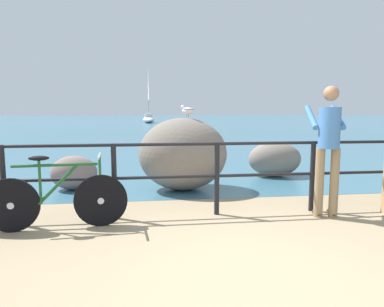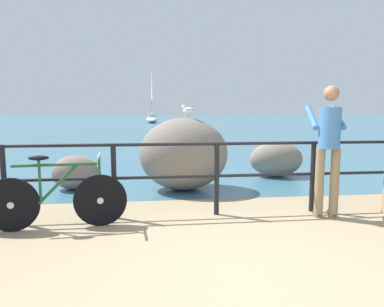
{
  "view_description": "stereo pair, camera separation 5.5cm",
  "coord_description": "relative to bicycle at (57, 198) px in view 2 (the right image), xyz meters",
  "views": [
    {
      "loc": [
        -0.94,
        -2.79,
        1.46
      ],
      "look_at": [
        -0.3,
        2.25,
        0.82
      ],
      "focal_mm": 32.29,
      "sensor_mm": 36.0,
      "label": 1
    },
    {
      "loc": [
        -0.89,
        -2.8,
        1.46
      ],
      "look_at": [
        -0.3,
        2.25,
        0.82
      ],
      "focal_mm": 32.29,
      "sensor_mm": 36.0,
      "label": 2
    }
  ],
  "objects": [
    {
      "name": "ground_plane",
      "position": [
        2.06,
        18.5,
        -0.44
      ],
      "size": [
        120.0,
        120.0,
        0.1
      ],
      "primitive_type": "cube",
      "color": "#937F60"
    },
    {
      "name": "sea_surface",
      "position": [
        2.06,
        46.19,
        -0.39
      ],
      "size": [
        120.0,
        90.0,
        0.01
      ],
      "primitive_type": "cube",
      "color": "#38667A",
      "rests_on": "ground_plane"
    },
    {
      "name": "promenade_railing",
      "position": [
        2.06,
        0.35,
        0.25
      ],
      "size": [
        8.49,
        0.07,
        1.02
      ],
      "color": "black",
      "rests_on": "ground_plane"
    },
    {
      "name": "bicycle",
      "position": [
        0.0,
        0.0,
        0.0
      ],
      "size": [
        1.7,
        0.48,
        0.92
      ],
      "rotation": [
        0.0,
        0.0,
        0.09
      ],
      "color": "black",
      "rests_on": "ground_plane"
    },
    {
      "name": "person_at_railing",
      "position": [
        3.53,
        0.07,
        0.6
      ],
      "size": [
        0.53,
        0.67,
        1.78
      ],
      "rotation": [
        0.0,
        0.0,
        1.38
      ],
      "color": "#8C7251",
      "rests_on": "ground_plane"
    },
    {
      "name": "breakwater_boulder_main",
      "position": [
        1.74,
        1.92,
        0.27
      ],
      "size": [
        1.61,
        1.28,
        1.32
      ],
      "color": "slate",
      "rests_on": "ground"
    },
    {
      "name": "breakwater_boulder_left",
      "position": [
        -0.25,
        2.17,
        -0.07
      ],
      "size": [
        0.84,
        0.62,
        0.63
      ],
      "color": "slate",
      "rests_on": "ground"
    },
    {
      "name": "breakwater_boulder_right",
      "position": [
        3.89,
        2.98,
        -0.01
      ],
      "size": [
        1.18,
        0.77,
        0.77
      ],
      "color": "slate",
      "rests_on": "ground"
    },
    {
      "name": "seagull",
      "position": [
        1.83,
        1.95,
        1.07
      ],
      "size": [
        0.28,
        0.3,
        0.23
      ],
      "rotation": [
        0.0,
        0.0,
        2.31
      ],
      "color": "gold",
      "rests_on": "breakwater_boulder_main"
    },
    {
      "name": "sailboat",
      "position": [
        1.19,
        35.72,
        0.32
      ],
      "size": [
        1.51,
        4.46,
        6.16
      ],
      "rotation": [
        0.0,
        0.0,
        1.62
      ],
      "color": "white",
      "rests_on": "sea_surface"
    }
  ]
}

